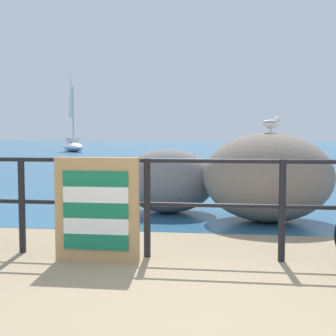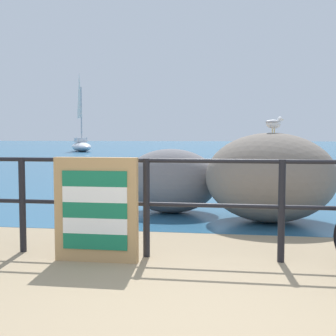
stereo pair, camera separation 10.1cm
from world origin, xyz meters
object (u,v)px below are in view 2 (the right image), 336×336
breakwater_boulder_main (271,177)px  seagull (274,123)px  folded_deckchair_stack (96,210)px  breakwater_boulder_left (171,181)px  sailboat (81,142)px

breakwater_boulder_main → seagull: size_ratio=6.03×
folded_deckchair_stack → breakwater_boulder_left: 3.04m
seagull → sailboat: bearing=77.8°
breakwater_boulder_main → sailboat: size_ratio=0.31×
breakwater_boulder_left → sailboat: (-10.99, 27.07, 0.19)m
breakwater_boulder_main → sailboat: (-12.53, 27.65, 0.06)m
folded_deckchair_stack → breakwater_boulder_left: (0.31, 3.02, -0.00)m
folded_deckchair_stack → breakwater_boulder_main: bearing=52.9°
breakwater_boulder_left → folded_deckchair_stack: bearing=-95.8°
breakwater_boulder_main → breakwater_boulder_left: 1.65m
seagull → breakwater_boulder_left: bearing=124.4°
breakwater_boulder_left → seagull: size_ratio=4.93×
breakwater_boulder_left → seagull: seagull is taller
folded_deckchair_stack → seagull: (1.88, 2.48, 0.91)m
breakwater_boulder_main → sailboat: 30.36m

